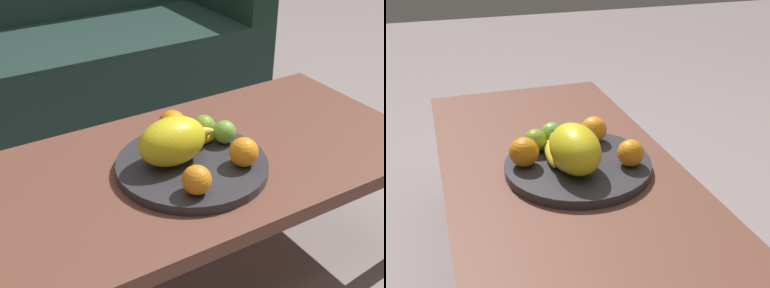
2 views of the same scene
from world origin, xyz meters
The scene contains 10 objects.
ground_plane centered at (0.00, 0.00, 0.00)m, with size 8.00×8.00×0.00m, color gray.
coffee_table centered at (0.00, 0.00, 0.36)m, with size 1.25×0.62×0.40m.
fruit_bowl centered at (-0.03, -0.04, 0.41)m, with size 0.38×0.38×0.03m, color #302F35.
melon_large_front centered at (-0.08, -0.02, 0.49)m, with size 0.18×0.12×0.12m, color yellow.
orange_front centered at (-0.01, 0.10, 0.46)m, with size 0.08×0.08×0.08m, color orange.
orange_left centered at (-0.10, -0.16, 0.46)m, with size 0.07×0.07×0.07m, color orange.
orange_right centered at (0.07, -0.12, 0.46)m, with size 0.07×0.07×0.07m, color orange.
apple_front centered at (0.06, 0.05, 0.46)m, with size 0.06×0.06×0.06m, color olive.
apple_left centered at (0.09, 0.00, 0.46)m, with size 0.06×0.06×0.06m, color #74AA3D.
banana_bunch centered at (-0.02, 0.02, 0.45)m, with size 0.17×0.06×0.06m.
Camera 2 is at (-1.08, 0.30, 1.02)m, focal length 44.78 mm.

